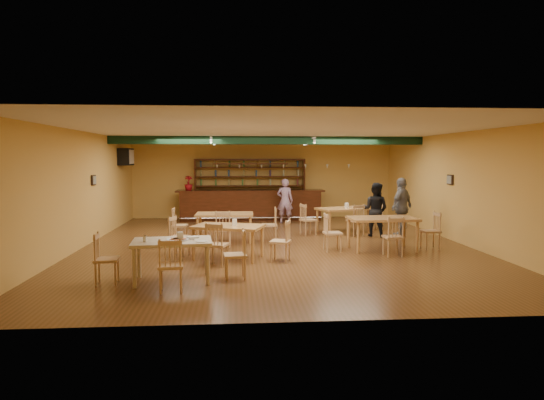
{
  "coord_description": "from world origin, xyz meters",
  "views": [
    {
      "loc": [
        -1.03,
        -12.5,
        2.3
      ],
      "look_at": [
        -0.05,
        0.6,
        1.15
      ],
      "focal_mm": 31.51,
      "sensor_mm": 36.0,
      "label": 1
    }
  ],
  "objects": [
    {
      "name": "floor",
      "position": [
        0.0,
        0.0,
        0.0
      ],
      "size": [
        12.0,
        12.0,
        0.0
      ],
      "primitive_type": "plane",
      "color": "#553618",
      "rests_on": "ground"
    },
    {
      "name": "ceiling_beam",
      "position": [
        0.0,
        2.8,
        2.87
      ],
      "size": [
        10.0,
        0.3,
        0.25
      ],
      "primitive_type": "cube",
      "color": "black",
      "rests_on": "ceiling"
    },
    {
      "name": "track_rail_left",
      "position": [
        -1.8,
        3.4,
        2.94
      ],
      "size": [
        0.05,
        2.5,
        0.05
      ],
      "primitive_type": "cube",
      "color": "silver",
      "rests_on": "ceiling"
    },
    {
      "name": "track_rail_right",
      "position": [
        1.4,
        3.4,
        2.94
      ],
      "size": [
        0.05,
        2.5,
        0.05
      ],
      "primitive_type": "cube",
      "color": "silver",
      "rests_on": "ceiling"
    },
    {
      "name": "ac_unit",
      "position": [
        -4.8,
        4.2,
        2.35
      ],
      "size": [
        0.34,
        0.7,
        0.48
      ],
      "primitive_type": "cube",
      "color": "silver",
      "rests_on": "wall_left"
    },
    {
      "name": "picture_left",
      "position": [
        -4.97,
        1.0,
        1.7
      ],
      "size": [
        0.04,
        0.34,
        0.28
      ],
      "primitive_type": "cube",
      "color": "black",
      "rests_on": "wall_left"
    },
    {
      "name": "picture_right",
      "position": [
        4.97,
        0.5,
        1.7
      ],
      "size": [
        0.04,
        0.34,
        0.28
      ],
      "primitive_type": "cube",
      "color": "black",
      "rests_on": "wall_right"
    },
    {
      "name": "bar_counter",
      "position": [
        -0.51,
        5.15,
        0.56
      ],
      "size": [
        5.45,
        0.85,
        1.13
      ],
      "primitive_type": "cube",
      "color": "black",
      "rests_on": "ground"
    },
    {
      "name": "back_bar_hutch",
      "position": [
        -0.51,
        5.78,
        1.14
      ],
      "size": [
        4.21,
        0.4,
        2.28
      ],
      "primitive_type": "cube",
      "color": "black",
      "rests_on": "ground"
    },
    {
      "name": "poinsettia",
      "position": [
        -2.78,
        5.15,
        1.4
      ],
      "size": [
        0.38,
        0.38,
        0.53
      ],
      "primitive_type": "imported",
      "rotation": [
        0.0,
        0.0,
        0.35
      ],
      "color": "maroon",
      "rests_on": "bar_counter"
    },
    {
      "name": "dining_table_a",
      "position": [
        -1.36,
        0.63,
        0.39
      ],
      "size": [
        1.6,
        0.99,
        0.79
      ],
      "primitive_type": "cube",
      "rotation": [
        0.0,
        0.0,
        -0.03
      ],
      "color": "#AD7C3D",
      "rests_on": "ground"
    },
    {
      "name": "dining_table_b",
      "position": [
        2.26,
        2.02,
        0.38
      ],
      "size": [
        1.75,
        1.38,
        0.76
      ],
      "primitive_type": "cube",
      "rotation": [
        0.0,
        0.0,
        0.34
      ],
      "color": "#AD7C3D",
      "rests_on": "ground"
    },
    {
      "name": "dining_table_c",
      "position": [
        -1.22,
        -1.66,
        0.39
      ],
      "size": [
        1.76,
        1.37,
        0.77
      ],
      "primitive_type": "cube",
      "rotation": [
        0.0,
        0.0,
        -0.33
      ],
      "color": "#AD7C3D",
      "rests_on": "ground"
    },
    {
      "name": "dining_table_d",
      "position": [
        2.61,
        -0.88,
        0.41
      ],
      "size": [
        1.69,
        1.06,
        0.82
      ],
      "primitive_type": "cube",
      "rotation": [
        0.0,
        0.0,
        0.04
      ],
      "color": "#AD7C3D",
      "rests_on": "ground"
    },
    {
      "name": "near_table",
      "position": [
        -2.24,
        -3.6,
        0.39
      ],
      "size": [
        1.53,
        1.07,
        0.78
      ],
      "primitive_type": "cube",
      "rotation": [
        0.0,
        0.0,
        0.09
      ],
      "color": "tan",
      "rests_on": "ground"
    },
    {
      "name": "pizza_tray",
      "position": [
        -2.13,
        -3.6,
        0.79
      ],
      "size": [
        0.45,
        0.45,
        0.01
      ],
      "primitive_type": "cylinder",
      "rotation": [
        0.0,
        0.0,
        0.15
      ],
      "color": "silver",
      "rests_on": "near_table"
    },
    {
      "name": "parmesan_shaker",
      "position": [
        -2.7,
        -3.75,
        0.83
      ],
      "size": [
        0.08,
        0.08,
        0.11
      ],
      "primitive_type": "cylinder",
      "rotation": [
        0.0,
        0.0,
        0.09
      ],
      "color": "#EAE5C6",
      "rests_on": "near_table"
    },
    {
      "name": "napkin_stack",
      "position": [
        -1.87,
        -3.39,
        0.79
      ],
      "size": [
        0.25,
        0.23,
        0.03
      ],
      "primitive_type": "cube",
      "rotation": [
        0.0,
        0.0,
        0.54
      ],
      "color": "white",
      "rests_on": "near_table"
    },
    {
      "name": "pizza_server",
      "position": [
        -1.98,
        -3.54,
        0.79
      ],
      "size": [
        0.32,
        0.24,
        0.0
      ],
      "primitive_type": "cube",
      "rotation": [
        0.0,
        0.0,
        -0.55
      ],
      "color": "silver",
      "rests_on": "pizza_tray"
    },
    {
      "name": "side_plate",
      "position": [
        -1.66,
        -3.8,
        0.78
      ],
      "size": [
        0.24,
        0.24,
        0.01
      ],
      "primitive_type": "cylinder",
      "rotation": [
        0.0,
        0.0,
        0.09
      ],
      "color": "white",
      "rests_on": "near_table"
    },
    {
      "name": "patron_bar",
      "position": [
        0.69,
        4.33,
        0.79
      ],
      "size": [
        0.65,
        0.5,
        1.59
      ],
      "primitive_type": "imported",
      "rotation": [
        0.0,
        0.0,
        2.91
      ],
      "color": "#884597",
      "rests_on": "ground"
    },
    {
      "name": "patron_right_a",
      "position": [
        3.06,
        1.22,
        0.79
      ],
      "size": [
        0.98,
        0.95,
        1.59
      ],
      "primitive_type": "imported",
      "rotation": [
        0.0,
        0.0,
        2.49
      ],
      "color": "black",
      "rests_on": "ground"
    },
    {
      "name": "patron_right_b",
      "position": [
        3.81,
        1.12,
        0.87
      ],
      "size": [
        1.04,
        0.99,
        1.73
      ],
      "primitive_type": "imported",
      "rotation": [
        0.0,
        0.0,
        3.87
      ],
      "color": "gray",
      "rests_on": "ground"
    }
  ]
}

